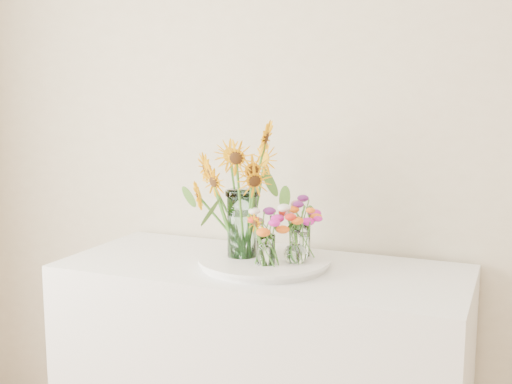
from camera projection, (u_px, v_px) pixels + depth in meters
tray at (264, 263)px, 2.20m from camera, size 0.43×0.43×0.02m
mason_jar at (242, 224)px, 2.21m from camera, size 0.11×0.11×0.24m
sunflower_bouquet at (242, 190)px, 2.20m from camera, size 0.76×0.76×0.47m
small_vase_a at (266, 250)px, 2.12m from camera, size 0.07×0.07×0.11m
wildflower_posy_a at (266, 237)px, 2.11m from camera, size 0.19×0.19×0.20m
small_vase_b at (296, 247)px, 2.14m from camera, size 0.08×0.08×0.11m
wildflower_posy_b at (296, 234)px, 2.13m from camera, size 0.21×0.21×0.20m
small_vase_c at (300, 240)px, 2.23m from camera, size 0.07×0.07×0.12m
wildflower_posy_c at (300, 227)px, 2.22m from camera, size 0.21×0.21×0.21m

